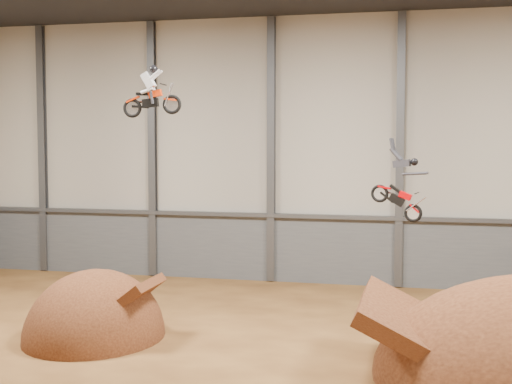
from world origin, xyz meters
TOP-DOWN VIEW (x-y plane):
  - floor at (0.00, 0.00)m, footprint 40.00×40.00m
  - back_wall at (0.00, 15.00)m, footprint 40.00×0.10m
  - lower_band_back at (0.00, 14.90)m, footprint 39.80×0.18m
  - steel_rail at (0.00, 14.75)m, footprint 39.80×0.35m
  - steel_column_0 at (-16.67, 14.80)m, footprint 0.40×0.36m
  - steel_column_1 at (-10.00, 14.80)m, footprint 0.40×0.36m
  - steel_column_2 at (-3.33, 14.80)m, footprint 0.40×0.36m
  - steel_column_3 at (3.33, 14.80)m, footprint 0.40×0.36m
  - takeoff_ramp at (-7.63, 2.66)m, footprint 5.23×6.03m
  - fmx_rider_a at (-5.76, 4.15)m, footprint 2.54×1.05m
  - fmx_rider_b at (3.37, 5.26)m, footprint 3.71×1.49m

SIDE VIEW (x-z plane):
  - floor at x=0.00m, z-range 0.00..0.00m
  - takeoff_ramp at x=-7.63m, z-range -2.61..2.61m
  - lower_band_back at x=0.00m, z-range 0.00..3.50m
  - steel_rail at x=0.00m, z-range 3.45..3.65m
  - fmx_rider_b at x=3.37m, z-range 4.35..7.82m
  - back_wall at x=0.00m, z-range 0.00..14.00m
  - steel_column_0 at x=-16.67m, z-range 0.05..13.95m
  - steel_column_1 at x=-10.00m, z-range 0.05..13.95m
  - steel_column_2 at x=-3.33m, z-range 0.05..13.95m
  - steel_column_3 at x=3.33m, z-range 0.05..13.95m
  - fmx_rider_a at x=-5.76m, z-range 8.40..10.68m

